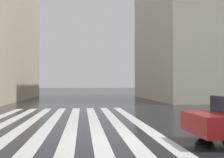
{
  "coord_description": "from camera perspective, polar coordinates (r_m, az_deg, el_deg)",
  "views": [
    {
      "loc": [
        -7.97,
        1.33,
        1.78
      ],
      "look_at": [
        5.93,
        -0.32,
        2.07
      ],
      "focal_mm": 39.81,
      "sensor_mm": 36.0,
      "label": 1
    }
  ],
  "objects": [
    {
      "name": "ground_plane",
      "position": [
        8.27,
        2.69,
        -13.62
      ],
      "size": [
        220.0,
        220.0,
        0.0
      ],
      "primitive_type": "plane",
      "color": "black"
    },
    {
      "name": "zebra_crossing",
      "position": [
        12.14,
        -11.35,
        -9.59
      ],
      "size": [
        13.0,
        7.5,
        0.01
      ],
      "color": "silver",
      "rests_on": "ground_plane"
    }
  ]
}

